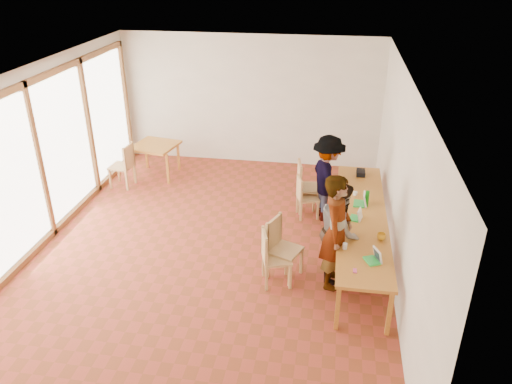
# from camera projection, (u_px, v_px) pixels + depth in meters

# --- Properties ---
(ground) EXTENTS (8.00, 8.00, 0.00)m
(ground) POSITION_uv_depth(u_px,v_px,m) (212.00, 248.00, 8.64)
(ground) COLOR #983724
(ground) RESTS_ON ground
(wall_back) EXTENTS (6.00, 0.10, 3.00)m
(wall_back) POSITION_uv_depth(u_px,v_px,m) (250.00, 101.00, 11.52)
(wall_back) COLOR beige
(wall_back) RESTS_ON ground
(wall_front) EXTENTS (6.00, 0.10, 3.00)m
(wall_front) POSITION_uv_depth(u_px,v_px,m) (98.00, 347.00, 4.44)
(wall_front) COLOR beige
(wall_front) RESTS_ON ground
(wall_right) EXTENTS (0.10, 8.00, 3.00)m
(wall_right) POSITION_uv_depth(u_px,v_px,m) (401.00, 182.00, 7.55)
(wall_right) COLOR beige
(wall_right) RESTS_ON ground
(window_wall) EXTENTS (0.10, 8.00, 3.00)m
(window_wall) POSITION_uv_depth(u_px,v_px,m) (37.00, 158.00, 8.40)
(window_wall) COLOR white
(window_wall) RESTS_ON ground
(ceiling) EXTENTS (6.00, 8.00, 0.04)m
(ceiling) POSITION_uv_depth(u_px,v_px,m) (204.00, 74.00, 7.31)
(ceiling) COLOR white
(ceiling) RESTS_ON wall_back
(communal_table) EXTENTS (0.80, 4.00, 0.75)m
(communal_table) POSITION_uv_depth(u_px,v_px,m) (362.00, 217.00, 8.19)
(communal_table) COLOR #C4822B
(communal_table) RESTS_ON ground
(side_table) EXTENTS (0.90, 0.90, 0.75)m
(side_table) POSITION_uv_depth(u_px,v_px,m) (155.00, 148.00, 11.10)
(side_table) COLOR #C4822B
(side_table) RESTS_ON ground
(chair_near) EXTENTS (0.60, 0.60, 0.52)m
(chair_near) POSITION_uv_depth(u_px,v_px,m) (279.00, 241.00, 7.73)
(chair_near) COLOR tan
(chair_near) RESTS_ON ground
(chair_mid) EXTENTS (0.52, 0.52, 0.48)m
(chair_mid) POSITION_uv_depth(u_px,v_px,m) (271.00, 252.00, 7.53)
(chair_mid) COLOR tan
(chair_mid) RESTS_ON ground
(chair_far) EXTENTS (0.55, 0.55, 0.54)m
(chair_far) POSITION_uv_depth(u_px,v_px,m) (305.00, 181.00, 9.65)
(chair_far) COLOR tan
(chair_far) RESTS_ON ground
(chair_empty) EXTENTS (0.48, 0.48, 0.44)m
(chair_empty) POSITION_uv_depth(u_px,v_px,m) (304.00, 193.00, 9.45)
(chair_empty) COLOR tan
(chair_empty) RESTS_ON ground
(chair_spare) EXTENTS (0.48, 0.48, 0.51)m
(chair_spare) POSITION_uv_depth(u_px,v_px,m) (125.00, 161.00, 10.62)
(chair_spare) COLOR tan
(chair_spare) RESTS_ON ground
(person_near) EXTENTS (0.55, 0.73, 1.83)m
(person_near) POSITION_uv_depth(u_px,v_px,m) (336.00, 232.00, 7.37)
(person_near) COLOR gray
(person_near) RESTS_ON ground
(person_mid) EXTENTS (0.67, 0.82, 1.60)m
(person_mid) POSITION_uv_depth(u_px,v_px,m) (339.00, 230.00, 7.63)
(person_mid) COLOR gray
(person_mid) RESTS_ON ground
(person_far) EXTENTS (0.96, 1.22, 1.66)m
(person_far) POSITION_uv_depth(u_px,v_px,m) (328.00, 178.00, 9.26)
(person_far) COLOR gray
(person_far) RESTS_ON ground
(laptop_near) EXTENTS (0.27, 0.28, 0.19)m
(laptop_near) POSITION_uv_depth(u_px,v_px,m) (375.00, 258.00, 6.95)
(laptop_near) COLOR green
(laptop_near) RESTS_ON communal_table
(laptop_mid) EXTENTS (0.23, 0.25, 0.18)m
(laptop_mid) POSITION_uv_depth(u_px,v_px,m) (357.00, 216.00, 8.02)
(laptop_mid) COLOR green
(laptop_mid) RESTS_ON communal_table
(laptop_far) EXTENTS (0.24, 0.28, 0.22)m
(laptop_far) POSITION_uv_depth(u_px,v_px,m) (362.00, 201.00, 8.47)
(laptop_far) COLOR green
(laptop_far) RESTS_ON communal_table
(yellow_mug) EXTENTS (0.13, 0.13, 0.10)m
(yellow_mug) POSITION_uv_depth(u_px,v_px,m) (381.00, 237.00, 7.47)
(yellow_mug) COLOR yellow
(yellow_mug) RESTS_ON communal_table
(green_bottle) EXTENTS (0.07, 0.07, 0.28)m
(green_bottle) POSITION_uv_depth(u_px,v_px,m) (367.00, 199.00, 8.39)
(green_bottle) COLOR #127813
(green_bottle) RESTS_ON communal_table
(clear_glass) EXTENTS (0.07, 0.07, 0.09)m
(clear_glass) POSITION_uv_depth(u_px,v_px,m) (345.00, 246.00, 7.24)
(clear_glass) COLOR silver
(clear_glass) RESTS_ON communal_table
(condiment_cup) EXTENTS (0.08, 0.08, 0.06)m
(condiment_cup) POSITION_uv_depth(u_px,v_px,m) (355.00, 193.00, 8.82)
(condiment_cup) COLOR white
(condiment_cup) RESTS_ON communal_table
(pink_phone) EXTENTS (0.05, 0.10, 0.01)m
(pink_phone) POSITION_uv_depth(u_px,v_px,m) (355.00, 271.00, 6.75)
(pink_phone) COLOR #EA4E95
(pink_phone) RESTS_ON communal_table
(black_pouch) EXTENTS (0.16, 0.26, 0.09)m
(black_pouch) POSITION_uv_depth(u_px,v_px,m) (361.00, 173.00, 9.58)
(black_pouch) COLOR black
(black_pouch) RESTS_ON communal_table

